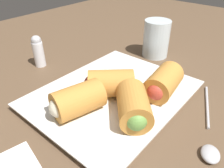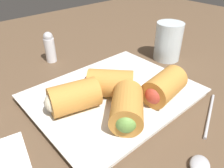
# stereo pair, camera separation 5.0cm
# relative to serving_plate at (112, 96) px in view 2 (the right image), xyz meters

# --- Properties ---
(table_surface) EXTENTS (1.80, 1.40, 0.02)m
(table_surface) POSITION_rel_serving_plate_xyz_m (0.00, -0.02, -0.02)
(table_surface) COLOR brown
(table_surface) RESTS_ON ground
(serving_plate) EXTENTS (0.31, 0.25, 0.01)m
(serving_plate) POSITION_rel_serving_plate_xyz_m (0.00, 0.00, 0.00)
(serving_plate) COLOR silver
(serving_plate) RESTS_ON table_surface
(roll_front_left) EXTENTS (0.10, 0.10, 0.05)m
(roll_front_left) POSITION_rel_serving_plate_xyz_m (-0.01, 0.00, 0.03)
(roll_front_left) COLOR #C68438
(roll_front_left) RESTS_ON serving_plate
(roll_front_right) EXTENTS (0.10, 0.07, 0.05)m
(roll_front_right) POSITION_rel_serving_plate_xyz_m (-0.09, 0.01, 0.03)
(roll_front_right) COLOR #C68438
(roll_front_right) RESTS_ON serving_plate
(roll_back_left) EXTENTS (0.10, 0.06, 0.05)m
(roll_back_left) POSITION_rel_serving_plate_xyz_m (0.06, -0.08, 0.03)
(roll_back_left) COLOR #C68438
(roll_back_left) RESTS_ON serving_plate
(roll_back_right) EXTENTS (0.10, 0.09, 0.05)m
(roll_back_right) POSITION_rel_serving_plate_xyz_m (-0.04, -0.08, 0.03)
(roll_back_right) COLOR #C68438
(roll_back_right) RESTS_ON serving_plate
(spoon) EXTENTS (0.20, 0.09, 0.01)m
(spoon) POSITION_rel_serving_plate_xyz_m (0.01, -0.19, -0.00)
(spoon) COLOR #B2B2B7
(spoon) RESTS_ON table_surface
(drinking_glass) EXTENTS (0.07, 0.07, 0.10)m
(drinking_glass) POSITION_rel_serving_plate_xyz_m (0.23, 0.04, 0.04)
(drinking_glass) COLOR silver
(drinking_glass) RESTS_ON table_surface
(salt_shaker) EXTENTS (0.03, 0.03, 0.08)m
(salt_shaker) POSITION_rel_serving_plate_xyz_m (-0.01, 0.23, 0.03)
(salt_shaker) COLOR silver
(salt_shaker) RESTS_ON table_surface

